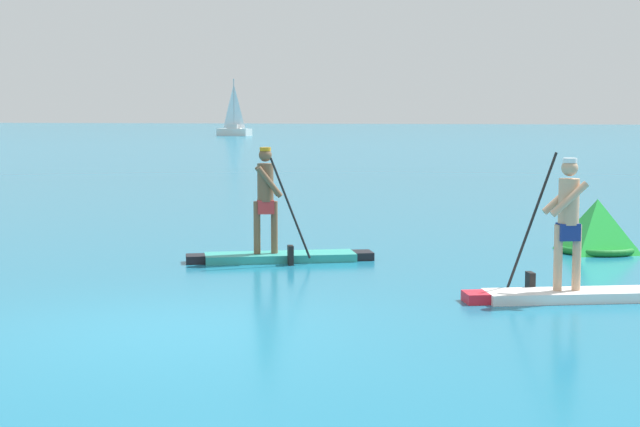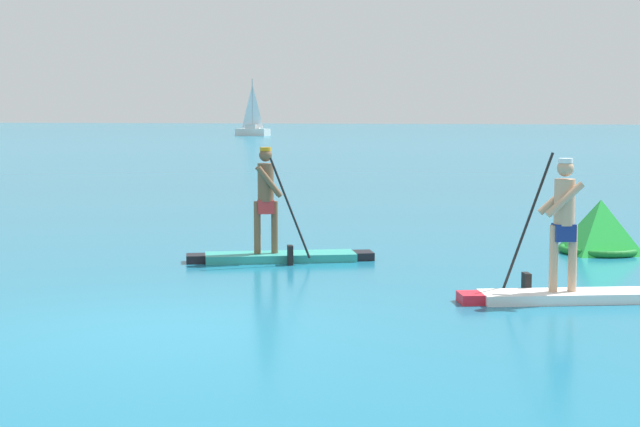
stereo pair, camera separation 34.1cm
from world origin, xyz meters
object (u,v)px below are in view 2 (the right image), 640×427
paddleboarder_mid_center (277,239)px  sailboat_left_horizon (253,127)px  paddleboarder_far_right (566,270)px  race_marker_buoy (600,230)px

paddleboarder_mid_center → sailboat_left_horizon: sailboat_left_horizon is taller
paddleboarder_far_right → race_marker_buoy: (0.31, 4.66, -0.01)m
paddleboarder_mid_center → sailboat_left_horizon: bearing=86.6°
paddleboarder_far_right → race_marker_buoy: bearing=-116.0°
paddleboarder_far_right → sailboat_left_horizon: 95.14m
sailboat_left_horizon → race_marker_buoy: bearing=133.1°
paddleboarder_far_right → race_marker_buoy: 4.67m
race_marker_buoy → sailboat_left_horizon: sailboat_left_horizon is taller
race_marker_buoy → sailboat_left_horizon: size_ratio=0.23×
paddleboarder_mid_center → paddleboarder_far_right: 5.13m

